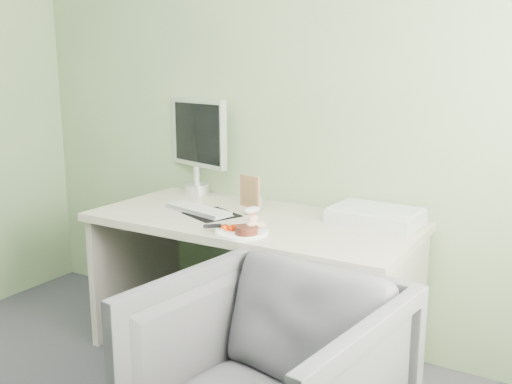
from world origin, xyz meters
The scene contains 14 objects.
wall_back centered at (0.00, 2.00, 1.35)m, with size 3.50×3.50×0.00m, color gray.
desk centered at (0.00, 1.62, 0.55)m, with size 1.60×0.75×0.73m.
plate centered at (0.10, 1.37, 0.74)m, with size 0.24×0.24×0.01m, color white.
steak centered at (0.15, 1.34, 0.76)m, with size 0.10×0.10×0.03m, color black.
potato_pile centered at (0.13, 1.42, 0.77)m, with size 0.10×0.07×0.05m, color #A3764F.
carrot_heap centered at (0.06, 1.35, 0.76)m, with size 0.06×0.05×0.04m, color #E83804.
steak_knife centered at (0.00, 1.35, 0.75)m, with size 0.17×0.16×0.01m.
mousepad centered at (-0.20, 1.57, 0.73)m, with size 0.24×0.21×0.00m, color black.
keyboard centered at (-0.29, 1.58, 0.74)m, with size 0.39×0.11×0.02m, color white.
computer_mouse centered at (-0.04, 1.69, 0.75)m, with size 0.06×0.10×0.04m, color white.
photo_frame centered at (-0.12, 1.81, 0.81)m, with size 0.13×0.02×0.17m, color #8C5E41.
eyedrop_bottle centered at (-0.08, 1.83, 0.76)m, with size 0.03×0.03×0.07m.
scanner centered at (0.55, 1.84, 0.76)m, with size 0.41×0.27×0.06m, color silver.
monitor centered at (-0.55, 1.94, 1.04)m, with size 0.45×0.18×0.55m.
Camera 1 is at (1.40, -0.68, 1.45)m, focal length 40.00 mm.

